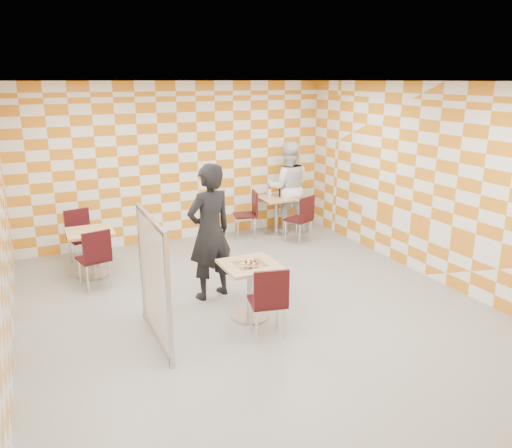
{
  "coord_description": "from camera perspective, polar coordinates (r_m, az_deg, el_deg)",
  "views": [
    {
      "loc": [
        -2.58,
        -5.65,
        3.02
      ],
      "look_at": [
        0.1,
        0.2,
        1.15
      ],
      "focal_mm": 35.0,
      "sensor_mm": 36.0,
      "label": 1
    }
  ],
  "objects": [
    {
      "name": "chair_empty_far",
      "position": [
        8.91,
        -19.45,
        -0.89
      ],
      "size": [
        0.51,
        0.51,
        0.92
      ],
      "color": "#330A0D",
      "rests_on": "ground"
    },
    {
      "name": "sport_bottle",
      "position": [
        10.02,
        1.58,
        3.61
      ],
      "size": [
        0.06,
        0.06,
        0.2
      ],
      "color": "white",
      "rests_on": "second_table"
    },
    {
      "name": "main_table",
      "position": [
        6.49,
        -0.69,
        -6.57
      ],
      "size": [
        0.7,
        0.7,
        0.75
      ],
      "color": "tan",
      "rests_on": "ground"
    },
    {
      "name": "chair_empty_near",
      "position": [
        7.72,
        -17.88,
        -3.34
      ],
      "size": [
        0.5,
        0.51,
        0.92
      ],
      "color": "#330A0D",
      "rests_on": "ground"
    },
    {
      "name": "chair_second_side",
      "position": [
        9.81,
        -0.75,
        1.57
      ],
      "size": [
        0.51,
        0.5,
        0.92
      ],
      "color": "#330A0D",
      "rests_on": "ground"
    },
    {
      "name": "empty_table",
      "position": [
        8.28,
        -18.32,
        -2.32
      ],
      "size": [
        0.7,
        0.7,
        0.75
      ],
      "color": "tan",
      "rests_on": "ground"
    },
    {
      "name": "man_dark",
      "position": [
        6.99,
        -5.3,
        -0.92
      ],
      "size": [
        0.81,
        0.63,
        1.94
      ],
      "primitive_type": "imported",
      "rotation": [
        0.0,
        0.0,
        3.41
      ],
      "color": "black",
      "rests_on": "ground"
    },
    {
      "name": "man_white",
      "position": [
        10.11,
        3.69,
        4.19
      ],
      "size": [
        1.08,
        0.97,
        1.84
      ],
      "primitive_type": "imported",
      "rotation": [
        0.0,
        0.0,
        2.78
      ],
      "color": "white",
      "rests_on": "ground"
    },
    {
      "name": "chair_second_front",
      "position": [
        9.47,
        5.32,
        0.96
      ],
      "size": [
        0.55,
        0.56,
        0.92
      ],
      "color": "#330A0D",
      "rests_on": "ground"
    },
    {
      "name": "pizza_on_foil",
      "position": [
        6.38,
        -0.64,
        -4.47
      ],
      "size": [
        0.4,
        0.4,
        0.04
      ],
      "color": "silver",
      "rests_on": "main_table"
    },
    {
      "name": "chair_main_front",
      "position": [
        5.95,
        1.52,
        -8.41
      ],
      "size": [
        0.5,
        0.51,
        0.92
      ],
      "color": "#330A0D",
      "rests_on": "ground"
    },
    {
      "name": "partition",
      "position": [
        5.94,
        -11.58,
        -6.19
      ],
      "size": [
        0.08,
        1.38,
        1.55
      ],
      "color": "white",
      "rests_on": "ground"
    },
    {
      "name": "soda_bottle",
      "position": [
        10.04,
        2.83,
        3.71
      ],
      "size": [
        0.07,
        0.07,
        0.23
      ],
      "color": "black",
      "rests_on": "second_table"
    },
    {
      "name": "room_shell",
      "position": [
        6.88,
        -1.95,
        3.43
      ],
      "size": [
        7.0,
        7.0,
        7.0
      ],
      "color": "gray",
      "rests_on": "ground"
    },
    {
      "name": "second_table",
      "position": [
        10.06,
        2.37,
        1.73
      ],
      "size": [
        0.7,
        0.7,
        0.75
      ],
      "color": "tan",
      "rests_on": "ground"
    }
  ]
}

